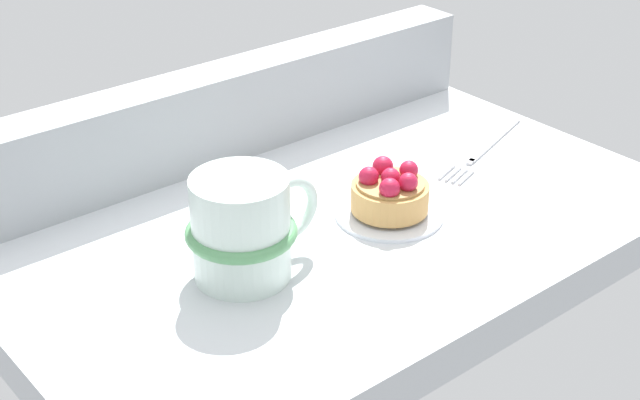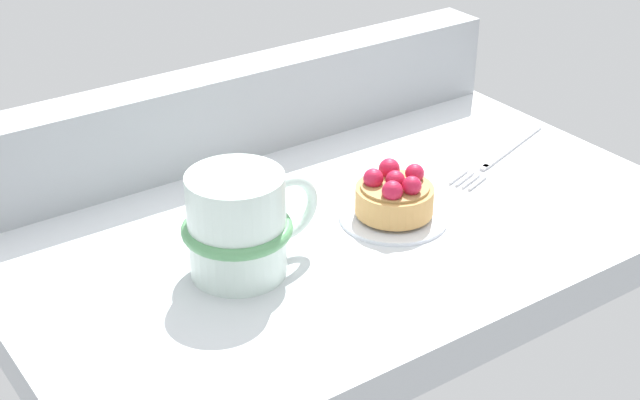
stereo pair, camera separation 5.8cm
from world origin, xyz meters
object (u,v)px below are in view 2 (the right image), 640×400
at_px(dessert_fork, 501,154).
at_px(dessert_plate, 394,215).
at_px(raspberry_tart, 394,194).
at_px(coffee_mug, 239,225).

bearing_deg(dessert_fork, dessert_plate, -168.00).
distance_m(raspberry_tart, dessert_fork, 0.18).
bearing_deg(dessert_plate, raspberry_tart, 68.14).
relative_size(raspberry_tart, coffee_mug, 0.57).
relative_size(raspberry_tart, dessert_fork, 0.41).
xyz_separation_m(dessert_plate, raspberry_tart, (0.00, 0.00, 0.02)).
xyz_separation_m(coffee_mug, dessert_fork, (0.34, 0.03, -0.04)).
bearing_deg(coffee_mug, dessert_plate, -1.63).
bearing_deg(dessert_fork, raspberry_tart, -168.05).
bearing_deg(dessert_plate, dessert_fork, 12.00).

